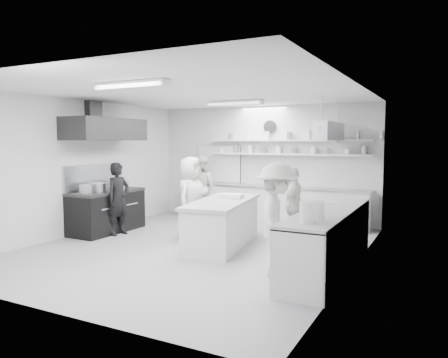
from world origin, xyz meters
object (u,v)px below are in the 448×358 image
at_px(prep_island, 222,224).
at_px(back_counter, 269,205).
at_px(stove, 107,212).
at_px(cook_stove, 118,199).
at_px(right_counter, 328,241).
at_px(cook_back, 201,188).

bearing_deg(prep_island, back_counter, 81.80).
relative_size(stove, prep_island, 0.77).
relative_size(stove, cook_stove, 1.12).
bearing_deg(right_counter, cook_back, 144.42).
bearing_deg(cook_stove, right_counter, -87.58).
bearing_deg(prep_island, stove, 171.73).
bearing_deg(right_counter, stove, 173.48).
distance_m(cook_stove, cook_back, 2.56).
height_order(back_counter, cook_stove, cook_stove).
distance_m(stove, back_counter, 4.03).
height_order(back_counter, right_counter, right_counter).
xyz_separation_m(right_counter, prep_island, (-2.28, 0.67, -0.04)).
relative_size(back_counter, cook_back, 2.94).
xyz_separation_m(stove, back_counter, (2.90, 2.80, 0.01)).
bearing_deg(cook_stove, cook_back, -6.80).
height_order(right_counter, prep_island, right_counter).
bearing_deg(back_counter, cook_back, -165.94).
bearing_deg(cook_stove, stove, 83.88).
distance_m(right_counter, cook_stove, 4.83).
relative_size(back_counter, prep_island, 2.13).
xyz_separation_m(back_counter, cook_stove, (-2.44, -2.92, 0.35)).
xyz_separation_m(back_counter, cook_back, (-1.78, -0.45, 0.39)).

